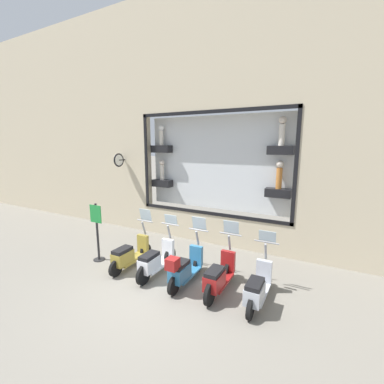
{
  "coord_description": "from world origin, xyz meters",
  "views": [
    {
      "loc": [
        -4.88,
        -3.64,
        3.63
      ],
      "look_at": [
        1.98,
        -0.01,
        2.17
      ],
      "focal_mm": 24.0,
      "sensor_mm": 36.0,
      "label": 1
    }
  ],
  "objects_px": {
    "scooter_red_1": "(219,276)",
    "scooter_white_3": "(156,261)",
    "scooter_silver_0": "(257,288)",
    "shop_sign_post": "(97,230)",
    "scooter_olive_4": "(129,254)",
    "scooter_teal_2": "(184,268)"
  },
  "relations": [
    {
      "from": "scooter_olive_4",
      "to": "scooter_red_1",
      "type": "bearing_deg",
      "value": -89.86
    },
    {
      "from": "scooter_silver_0",
      "to": "scooter_red_1",
      "type": "height_order",
      "value": "scooter_red_1"
    },
    {
      "from": "shop_sign_post",
      "to": "scooter_white_3",
      "type": "bearing_deg",
      "value": -88.55
    },
    {
      "from": "scooter_red_1",
      "to": "scooter_white_3",
      "type": "xyz_separation_m",
      "value": [
        -0.0,
        1.89,
        -0.01
      ]
    },
    {
      "from": "scooter_teal_2",
      "to": "scooter_olive_4",
      "type": "bearing_deg",
      "value": 88.1
    },
    {
      "from": "scooter_olive_4",
      "to": "scooter_silver_0",
      "type": "bearing_deg",
      "value": -90.07
    },
    {
      "from": "shop_sign_post",
      "to": "scooter_teal_2",
      "type": "bearing_deg",
      "value": -90.2
    },
    {
      "from": "scooter_teal_2",
      "to": "shop_sign_post",
      "type": "height_order",
      "value": "shop_sign_post"
    },
    {
      "from": "scooter_silver_0",
      "to": "shop_sign_post",
      "type": "distance_m",
      "value": 5.04
    },
    {
      "from": "scooter_silver_0",
      "to": "scooter_olive_4",
      "type": "height_order",
      "value": "scooter_olive_4"
    },
    {
      "from": "scooter_teal_2",
      "to": "scooter_white_3",
      "type": "bearing_deg",
      "value": 86.02
    },
    {
      "from": "scooter_white_3",
      "to": "shop_sign_post",
      "type": "height_order",
      "value": "shop_sign_post"
    },
    {
      "from": "scooter_white_3",
      "to": "shop_sign_post",
      "type": "distance_m",
      "value": 2.24
    },
    {
      "from": "scooter_teal_2",
      "to": "shop_sign_post",
      "type": "bearing_deg",
      "value": 89.8
    },
    {
      "from": "scooter_teal_2",
      "to": "scooter_olive_4",
      "type": "distance_m",
      "value": 1.89
    },
    {
      "from": "scooter_silver_0",
      "to": "scooter_white_3",
      "type": "bearing_deg",
      "value": 89.84
    },
    {
      "from": "scooter_red_1",
      "to": "scooter_olive_4",
      "type": "xyz_separation_m",
      "value": [
        -0.01,
        2.84,
        -0.03
      ]
    },
    {
      "from": "scooter_silver_0",
      "to": "scooter_olive_4",
      "type": "xyz_separation_m",
      "value": [
        0.0,
        3.78,
        0.01
      ]
    },
    {
      "from": "scooter_red_1",
      "to": "scooter_white_3",
      "type": "bearing_deg",
      "value": 90.12
    },
    {
      "from": "shop_sign_post",
      "to": "scooter_olive_4",
      "type": "bearing_deg",
      "value": -87.58
    },
    {
      "from": "scooter_white_3",
      "to": "shop_sign_post",
      "type": "bearing_deg",
      "value": 91.45
    },
    {
      "from": "scooter_silver_0",
      "to": "shop_sign_post",
      "type": "xyz_separation_m",
      "value": [
        -0.05,
        5.01,
        0.59
      ]
    }
  ]
}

